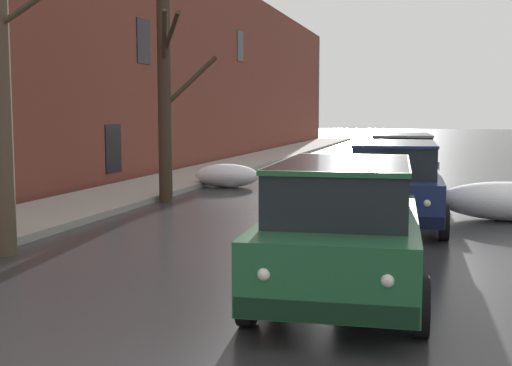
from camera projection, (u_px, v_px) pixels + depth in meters
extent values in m
cube|color=gray|center=(158.00, 185.00, 22.13)|extent=(2.73, 80.00, 0.16)
cube|color=brown|center=(102.00, 48.00, 22.14)|extent=(0.60, 80.00, 9.11)
cube|color=black|center=(113.00, 149.00, 22.41)|extent=(0.08, 1.10, 1.60)
cube|color=black|center=(143.00, 41.00, 24.45)|extent=(0.08, 1.10, 1.60)
cube|color=black|center=(240.00, 46.00, 36.26)|extent=(0.08, 1.10, 1.60)
ellipsoid|color=white|center=(227.00, 176.00, 22.29)|extent=(2.15, 1.15, 0.77)
ellipsoid|color=white|center=(226.00, 179.00, 22.24)|extent=(0.64, 0.53, 0.53)
ellipsoid|color=white|center=(231.00, 177.00, 22.07)|extent=(0.88, 0.73, 0.73)
ellipsoid|color=white|center=(509.00, 201.00, 15.44)|extent=(3.15, 1.31, 0.88)
cylinder|color=#382B1E|center=(165.00, 100.00, 18.40)|extent=(0.37, 0.37, 5.59)
cylinder|color=#382B1E|center=(190.00, 81.00, 18.48)|extent=(1.41, 0.77, 1.43)
cylinder|color=#382B1E|center=(164.00, 38.00, 17.69)|extent=(0.63, 1.16, 1.34)
cylinder|color=#382B1E|center=(171.00, 34.00, 17.39)|extent=(1.13, 1.59, 0.96)
cube|color=#1E5633|center=(343.00, 243.00, 8.93)|extent=(2.14, 4.55, 0.80)
cube|color=black|center=(344.00, 187.00, 8.89)|extent=(1.80, 3.20, 0.68)
cube|color=#1E5633|center=(344.00, 164.00, 8.86)|extent=(1.84, 3.27, 0.06)
cube|color=black|center=(324.00, 311.00, 6.84)|extent=(1.87, 0.22, 0.22)
cube|color=black|center=(353.00, 235.00, 11.08)|extent=(1.87, 0.22, 0.22)
cylinder|color=black|center=(421.00, 307.00, 7.43)|extent=(0.22, 0.69, 0.68)
cylinder|color=black|center=(248.00, 297.00, 7.83)|extent=(0.22, 0.69, 0.68)
cylinder|color=black|center=(415.00, 255.00, 10.12)|extent=(0.22, 0.69, 0.68)
cylinder|color=black|center=(287.00, 249.00, 10.52)|extent=(0.22, 0.69, 0.68)
sphere|color=silver|center=(388.00, 280.00, 6.64)|extent=(0.14, 0.14, 0.14)
sphere|color=silver|center=(264.00, 274.00, 6.90)|extent=(0.14, 0.14, 0.14)
cube|color=navy|center=(395.00, 193.00, 14.54)|extent=(2.06, 4.50, 0.80)
cube|color=black|center=(396.00, 158.00, 14.50)|extent=(1.74, 3.16, 0.68)
cube|color=navy|center=(396.00, 144.00, 14.47)|extent=(1.78, 3.23, 0.06)
cube|color=black|center=(392.00, 221.00, 12.47)|extent=(1.85, 0.19, 0.22)
cube|color=black|center=(397.00, 194.00, 16.67)|extent=(1.85, 0.19, 0.22)
cylinder|color=black|center=(444.00, 223.00, 13.04)|extent=(0.21, 0.69, 0.68)
cylinder|color=black|center=(344.00, 219.00, 13.46)|extent=(0.21, 0.69, 0.68)
cylinder|color=black|center=(438.00, 204.00, 15.70)|extent=(0.21, 0.69, 0.68)
cylinder|color=black|center=(355.00, 202.00, 16.12)|extent=(0.21, 0.69, 0.68)
sphere|color=silver|center=(427.00, 203.00, 12.26)|extent=(0.14, 0.14, 0.14)
sphere|color=silver|center=(359.00, 201.00, 12.53)|extent=(0.14, 0.14, 0.14)
cube|color=slate|center=(401.00, 170.00, 20.24)|extent=(2.20, 4.50, 0.80)
cube|color=black|center=(402.00, 145.00, 20.20)|extent=(1.84, 3.17, 0.68)
cube|color=slate|center=(402.00, 135.00, 20.17)|extent=(1.89, 3.23, 0.06)
cube|color=#303032|center=(402.00, 187.00, 18.18)|extent=(1.87, 0.25, 0.22)
cube|color=#303032|center=(400.00, 173.00, 22.35)|extent=(1.87, 0.25, 0.22)
cylinder|color=black|center=(437.00, 189.00, 18.77)|extent=(0.23, 0.69, 0.68)
cylinder|color=black|center=(366.00, 188.00, 19.14)|extent=(0.23, 0.69, 0.68)
cylinder|color=black|center=(432.00, 180.00, 21.41)|extent=(0.23, 0.69, 0.68)
cylinder|color=black|center=(369.00, 178.00, 21.79)|extent=(0.23, 0.69, 0.68)
sphere|color=silver|center=(426.00, 174.00, 17.99)|extent=(0.14, 0.14, 0.14)
sphere|color=silver|center=(379.00, 173.00, 18.23)|extent=(0.14, 0.14, 0.14)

